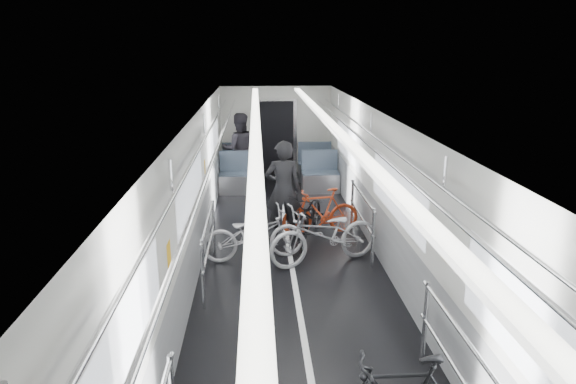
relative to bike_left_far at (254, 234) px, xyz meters
name	(u,v)px	position (x,y,z in m)	size (l,w,h in m)	color
car_shell	(287,181)	(0.61, 0.82, 0.68)	(3.02, 14.01, 2.41)	black
bike_left_far	(254,234)	(0.00, 0.00, 0.00)	(0.59, 1.70, 0.89)	#A5A4A9
bike_right_mid	(325,234)	(1.16, -0.24, 0.06)	(0.67, 1.91, 1.00)	#98989C
bike_right_far	(321,212)	(1.26, 1.11, 0.00)	(0.42, 1.48, 0.89)	#B13515
bike_aisle	(311,215)	(1.05, 0.91, 0.01)	(0.60, 1.73, 0.91)	black
person_standing	(283,190)	(0.55, 1.01, 0.47)	(0.67, 0.44, 1.83)	black
person_seated	(240,149)	(-0.36, 4.83, 0.48)	(0.89, 0.70, 1.84)	#2B282F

